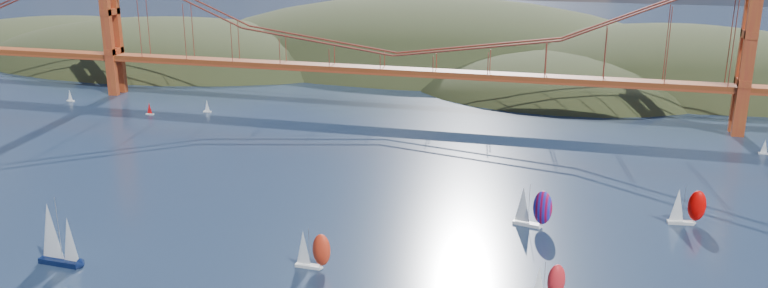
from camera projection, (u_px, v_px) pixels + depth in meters
headlands at (532, 94)px, 368.44m from camera, size 725.00×225.00×96.00m
bridge at (391, 27)px, 276.02m from camera, size 552.00×12.00×55.00m
sloop_navy at (56, 235)px, 157.33m from camera, size 9.87×5.71×15.19m
racer_0 at (312, 249)px, 156.16m from camera, size 7.89×3.25×9.05m
racer_1 at (547, 283)px, 142.16m from camera, size 7.47×6.30×8.62m
racer_3 at (687, 206)px, 178.68m from camera, size 8.70×4.18×9.81m
racer_rwb at (532, 207)px, 177.29m from camera, size 9.51×5.23×10.66m
distant_boat_1 at (70, 96)px, 299.93m from camera, size 3.00×2.00×4.70m
distant_boat_2 at (149, 108)px, 279.56m from camera, size 3.00×2.00×4.70m
distant_boat_3 at (207, 106)px, 282.96m from camera, size 3.00×2.00×4.70m
distant_boat_4 at (764, 147)px, 232.61m from camera, size 3.00×2.00×4.70m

